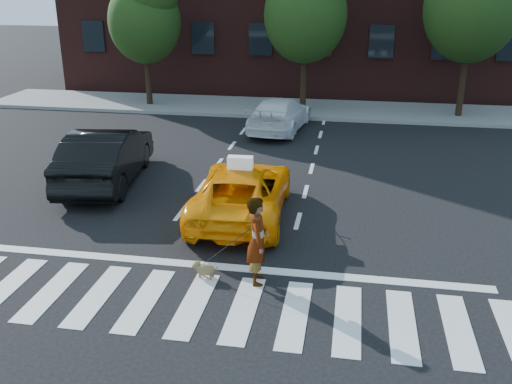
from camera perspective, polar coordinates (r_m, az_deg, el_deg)
ground at (r=11.48m, az=-6.26°, el=-11.13°), size 120.00×120.00×0.00m
crosswalk at (r=11.48m, az=-6.26°, el=-11.10°), size 13.00×2.40×0.01m
stop_line at (r=12.81m, az=-4.31°, el=-7.39°), size 12.00×0.30×0.01m
sidewalk_far at (r=27.62m, az=3.73°, el=8.35°), size 30.00×4.00×0.15m
tree_left at (r=28.13m, az=-11.09°, el=17.24°), size 3.39×3.38×6.50m
tree_mid at (r=26.44m, az=5.07°, el=18.21°), size 3.69×3.69×7.10m
taxi at (r=15.13m, az=-1.41°, el=0.12°), size 2.51×5.08×1.39m
black_sedan at (r=18.13m, az=-14.75°, el=3.52°), size 2.51×5.41×1.72m
white_suv at (r=23.73m, az=2.37°, el=7.79°), size 2.46×4.91×1.37m
woman at (r=11.73m, az=0.15°, el=-4.89°), size 0.58×0.77×1.92m
dog at (r=12.29m, az=-5.22°, el=-7.66°), size 0.61×0.31×0.35m
taxi_sign at (r=14.66m, az=-1.59°, el=2.96°), size 0.66×0.31×0.32m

